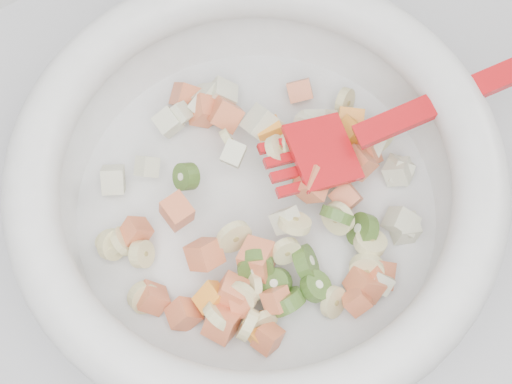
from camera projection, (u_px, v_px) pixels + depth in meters
counter at (351, 257)px, 1.12m from camera, size 2.00×0.60×0.90m
mixing_bowl at (257, 187)px, 0.61m from camera, size 0.46×0.38×0.11m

